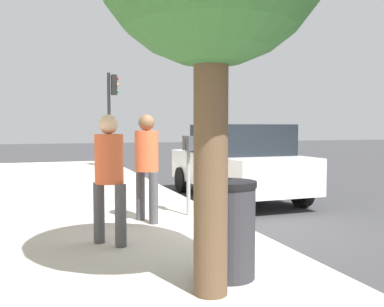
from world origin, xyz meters
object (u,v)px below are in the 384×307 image
(parking_meter, at_px, (188,158))
(pedestrian_bystander, at_px, (109,169))
(parked_sedan_near, at_px, (237,162))
(trash_bin, at_px, (228,229))
(pedestrian_at_meter, at_px, (147,159))
(traffic_signal, at_px, (112,104))

(parking_meter, bearing_deg, pedestrian_bystander, 132.68)
(parked_sedan_near, height_order, trash_bin, parked_sedan_near)
(parking_meter, bearing_deg, pedestrian_at_meter, 108.31)
(pedestrian_bystander, relative_size, parked_sedan_near, 0.39)
(parking_meter, height_order, pedestrian_bystander, pedestrian_bystander)
(trash_bin, bearing_deg, pedestrian_at_meter, 3.80)
(trash_bin, bearing_deg, traffic_signal, -3.33)
(traffic_signal, bearing_deg, parking_meter, 179.36)
(parking_meter, relative_size, trash_bin, 1.40)
(pedestrian_bystander, xyz_separation_m, trash_bin, (-1.66, -0.98, -0.51))
(parking_meter, xyz_separation_m, pedestrian_at_meter, (-0.27, 0.82, 0.03))
(pedestrian_at_meter, xyz_separation_m, parked_sedan_near, (2.37, -2.74, -0.30))
(parking_meter, relative_size, pedestrian_bystander, 0.82)
(pedestrian_at_meter, height_order, pedestrian_bystander, pedestrian_at_meter)
(pedestrian_bystander, bearing_deg, parked_sedan_near, 5.17)
(pedestrian_bystander, height_order, parked_sedan_near, pedestrian_bystander)
(parking_meter, relative_size, parked_sedan_near, 0.32)
(traffic_signal, bearing_deg, pedestrian_bystander, 171.07)
(trash_bin, bearing_deg, pedestrian_bystander, 30.55)
(pedestrian_bystander, relative_size, traffic_signal, 0.48)
(parked_sedan_near, distance_m, trash_bin, 5.83)
(traffic_signal, bearing_deg, trash_bin, 176.67)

